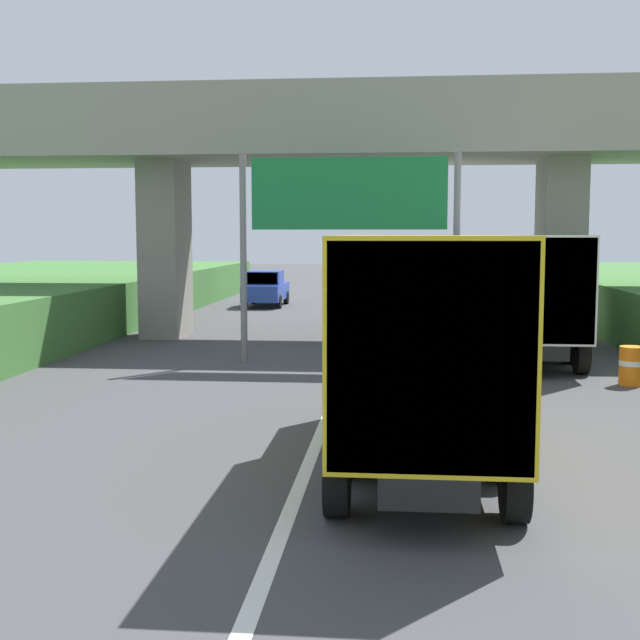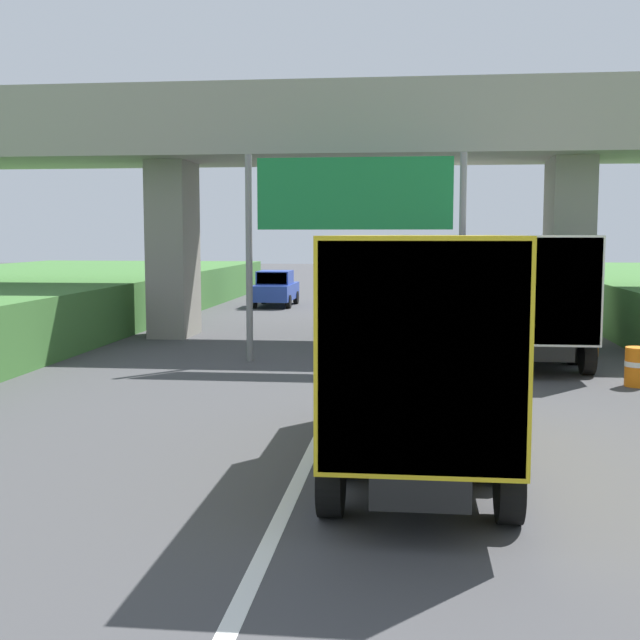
# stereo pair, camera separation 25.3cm
# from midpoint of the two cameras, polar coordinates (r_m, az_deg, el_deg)

# --- Properties ---
(lane_centre_stripe) EXTENTS (0.20, 87.67, 0.01)m
(lane_centre_stripe) POSITION_cam_midpoint_polar(r_m,az_deg,el_deg) (21.66, 2.55, -3.23)
(lane_centre_stripe) COLOR white
(lane_centre_stripe) RESTS_ON ground
(overpass_bridge) EXTENTS (40.00, 4.80, 8.09)m
(overpass_bridge) POSITION_cam_midpoint_polar(r_m,az_deg,el_deg) (27.47, 3.48, 11.53)
(overpass_bridge) COLOR gray
(overpass_bridge) RESTS_ON ground
(overhead_highway_sign) EXTENTS (5.88, 0.18, 5.59)m
(overhead_highway_sign) POSITION_cam_midpoint_polar(r_m,az_deg,el_deg) (22.04, 2.72, 7.74)
(overhead_highway_sign) COLOR slate
(overhead_highway_sign) RESTS_ON ground
(truck_yellow) EXTENTS (2.44, 7.30, 3.44)m
(truck_yellow) POSITION_cam_midpoint_polar(r_m,az_deg,el_deg) (12.17, 7.49, -1.28)
(truck_yellow) COLOR black
(truck_yellow) RESTS_ON ground
(truck_orange) EXTENTS (2.44, 7.30, 3.44)m
(truck_orange) POSITION_cam_midpoint_polar(r_m,az_deg,el_deg) (30.39, 7.37, 3.02)
(truck_orange) COLOR black
(truck_orange) RESTS_ON ground
(truck_green) EXTENTS (2.44, 7.30, 3.44)m
(truck_green) POSITION_cam_midpoint_polar(r_m,az_deg,el_deg) (23.29, 14.76, 2.00)
(truck_green) COLOR black
(truck_green) RESTS_ON ground
(car_blue) EXTENTS (1.86, 4.10, 1.72)m
(car_blue) POSITION_cam_midpoint_polar(r_m,az_deg,el_deg) (39.98, -2.92, 2.20)
(car_blue) COLOR #233D9E
(car_blue) RESTS_ON ground
(construction_barrel_3) EXTENTS (0.57, 0.57, 0.90)m
(construction_barrel_3) POSITION_cam_midpoint_polar(r_m,az_deg,el_deg) (20.17, 21.48, -3.02)
(construction_barrel_3) COLOR orange
(construction_barrel_3) RESTS_ON ground
(construction_barrel_4) EXTENTS (0.57, 0.57, 0.90)m
(construction_barrel_4) POSITION_cam_midpoint_polar(r_m,az_deg,el_deg) (24.71, 18.40, -1.33)
(construction_barrel_4) COLOR orange
(construction_barrel_4) RESTS_ON ground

